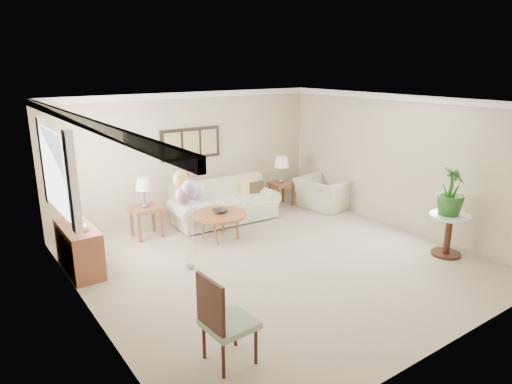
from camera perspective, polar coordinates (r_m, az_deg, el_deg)
ground_plane at (r=7.67m, az=2.67°, el=-8.57°), size 6.00×6.00×0.00m
room_shell at (r=7.16m, az=1.69°, el=3.41°), size 6.04×6.04×2.60m
wall_art_triptych at (r=9.63m, az=-8.15°, el=6.01°), size 1.35×0.06×0.65m
sofa at (r=9.44m, az=-3.98°, el=-1.67°), size 2.34×0.96×0.85m
end_table_left at (r=8.74m, az=-13.61°, el=-2.42°), size 0.54×0.49×0.59m
end_table_right at (r=10.46m, az=3.17°, el=0.75°), size 0.49×0.45×0.54m
lamp_left at (r=8.60m, az=-13.84°, el=0.89°), size 0.32×0.32×0.56m
lamp_right at (r=10.33m, az=3.22°, el=3.68°), size 0.34×0.34×0.60m
coffee_table at (r=8.44m, az=-4.55°, el=-2.92°), size 0.99×0.99×0.50m
decor_bowl at (r=8.44m, az=-4.52°, el=-2.41°), size 0.28×0.28×0.07m
armchair at (r=10.34m, az=8.39°, el=-0.17°), size 1.09×1.20×0.69m
side_table at (r=8.34m, az=23.01°, el=-3.78°), size 0.67×0.67×0.73m
potted_plant at (r=8.16m, az=23.18°, el=0.15°), size 0.61×0.61×0.82m
accent_chair at (r=5.04m, az=-4.14°, el=-15.54°), size 0.54×0.54×1.05m
credenza at (r=7.69m, az=-21.22°, el=-6.62°), size 0.46×1.20×0.74m
vase_white at (r=7.29m, az=-20.90°, el=-3.94°), size 0.22×0.22×0.18m
vase_sage at (r=7.73m, az=-21.83°, el=-2.80°), size 0.22×0.22×0.21m
balloon_cluster at (r=6.96m, az=-8.37°, el=0.81°), size 0.55×0.52×1.76m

